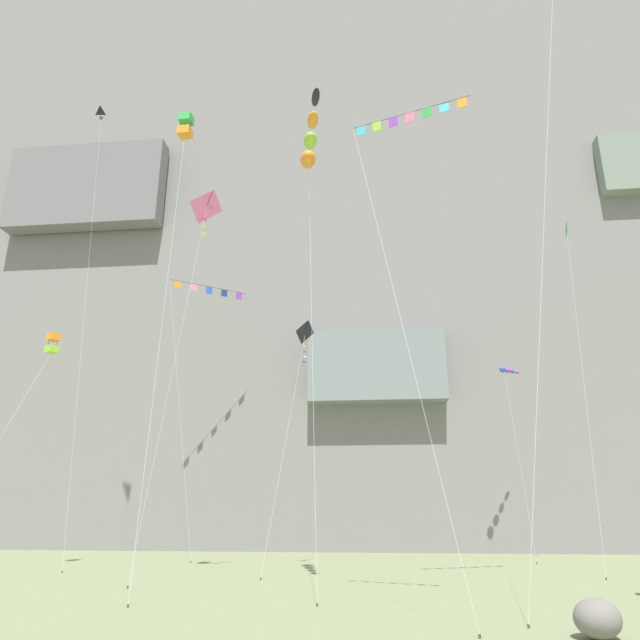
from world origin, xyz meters
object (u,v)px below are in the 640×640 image
at_px(kite_box_upper_mid, 185,127).
at_px(kite_diamond_mid_right, 568,248).
at_px(kite_box_low_right, 52,344).
at_px(kite_banner_low_left, 208,296).
at_px(kite_diamond_front_field, 205,212).
at_px(kite_banner_near_cliff, 410,138).
at_px(kite_windsock_mid_center, 310,143).
at_px(kite_delta_upper_right, 102,148).
at_px(kite_diamond_high_center, 304,340).
at_px(kite_windsock_mid_left, 507,371).
at_px(boulder_mid_field, 597,619).

xyz_separation_m(kite_box_upper_mid, kite_diamond_mid_right, (25.08, 10.94, -4.18)).
distance_m(kite_box_low_right, kite_banner_low_left, 15.40).
bearing_deg(kite_diamond_front_field, kite_diamond_mid_right, 19.06).
bearing_deg(kite_banner_near_cliff, kite_windsock_mid_center, 130.41).
height_order(kite_box_upper_mid, kite_banner_near_cliff, kite_box_upper_mid).
distance_m(kite_box_low_right, kite_diamond_mid_right, 37.10).
relative_size(kite_box_upper_mid, kite_box_low_right, 1.74).
bearing_deg(kite_delta_upper_right, kite_box_low_right, -118.28).
bearing_deg(kite_delta_upper_right, kite_diamond_mid_right, 2.96).
bearing_deg(kite_diamond_high_center, kite_windsock_mid_left, 33.50).
bearing_deg(kite_diamond_front_field, boulder_mid_field, -33.88).
distance_m(kite_banner_low_left, kite_diamond_high_center, 16.10).
bearing_deg(kite_banner_near_cliff, kite_banner_low_left, 122.81).
bearing_deg(kite_box_low_right, kite_diamond_front_field, -22.92).
relative_size(boulder_mid_field, kite_box_low_right, 0.13).
xyz_separation_m(kite_box_low_right, kite_banner_low_left, (7.19, 11.39, 7.46)).
bearing_deg(boulder_mid_field, kite_windsock_mid_center, 142.43).
distance_m(boulder_mid_field, kite_banner_low_left, 41.07).
relative_size(kite_windsock_mid_left, kite_diamond_front_field, 0.64).
relative_size(kite_banner_near_cliff, kite_box_low_right, 1.32).
relative_size(kite_windsock_mid_left, kite_diamond_high_center, 0.92).
height_order(kite_windsock_mid_left, kite_diamond_front_field, kite_diamond_front_field).
xyz_separation_m(kite_box_low_right, kite_windsock_mid_center, (19.00, -8.84, 8.65)).
height_order(kite_banner_near_cliff, kite_diamond_front_field, kite_diamond_front_field).
height_order(kite_windsock_mid_left, kite_box_low_right, kite_box_low_right).
bearing_deg(kite_diamond_mid_right, kite_windsock_mid_center, -144.80).
bearing_deg(kite_box_low_right, kite_banner_near_cliff, -31.60).
relative_size(kite_banner_low_left, kite_delta_upper_right, 0.67).
bearing_deg(kite_diamond_mid_right, kite_diamond_high_center, -173.73).
height_order(kite_box_low_right, kite_delta_upper_right, kite_delta_upper_right).
bearing_deg(kite_delta_upper_right, kite_box_upper_mid, -41.25).
xyz_separation_m(kite_windsock_mid_left, kite_banner_low_left, (-25.69, -0.15, 7.52)).
bearing_deg(kite_box_low_right, boulder_mid_field, -29.59).
bearing_deg(boulder_mid_field, kite_diamond_mid_right, 68.89).
xyz_separation_m(kite_box_upper_mid, kite_banner_low_left, (-4.01, 18.98, -3.77)).
xyz_separation_m(kite_box_upper_mid, kite_box_low_right, (-11.20, 7.59, -11.23)).
distance_m(boulder_mid_field, kite_delta_upper_right, 45.13).
height_order(kite_delta_upper_right, kite_diamond_front_field, kite_delta_upper_right).
bearing_deg(kite_diamond_front_field, kite_windsock_mid_center, -28.24).
height_order(boulder_mid_field, kite_windsock_mid_left, kite_windsock_mid_left).
bearing_deg(kite_banner_near_cliff, kite_windsock_mid_left, 71.56).
bearing_deg(kite_diamond_front_field, kite_delta_upper_right, 149.48).
relative_size(kite_windsock_mid_left, kite_banner_near_cliff, 0.73).
height_order(kite_banner_near_cliff, kite_diamond_high_center, kite_banner_near_cliff).
bearing_deg(kite_banner_low_left, kite_windsock_mid_left, 0.34).
bearing_deg(boulder_mid_field, kite_box_upper_mid, 153.55).
relative_size(kite_banner_near_cliff, kite_banner_low_left, 0.88).
bearing_deg(boulder_mid_field, kite_banner_low_left, 127.83).
xyz_separation_m(kite_banner_near_cliff, kite_banner_low_left, (-16.90, 26.21, 3.15)).
bearing_deg(kite_windsock_mid_left, kite_diamond_high_center, -146.50).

